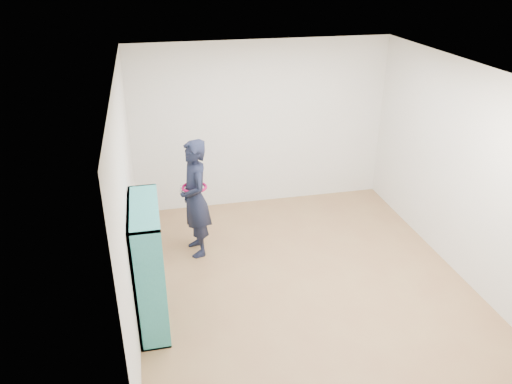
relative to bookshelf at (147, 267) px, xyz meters
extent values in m
plane|color=#8C6040|center=(1.86, 0.37, -0.68)|extent=(4.50, 4.50, 0.00)
plane|color=white|center=(1.86, 0.37, 1.92)|extent=(4.50, 4.50, 0.00)
cube|color=silver|center=(-0.14, 0.37, 0.62)|extent=(0.02, 4.50, 2.60)
cube|color=silver|center=(3.86, 0.37, 0.62)|extent=(0.02, 4.50, 2.60)
cube|color=silver|center=(1.86, 2.62, 0.62)|extent=(4.00, 0.02, 2.60)
cube|color=silver|center=(1.86, -1.88, 0.62)|extent=(4.00, 0.02, 2.60)
cube|color=teal|center=(0.02, -0.52, 0.02)|extent=(0.31, 0.02, 1.41)
cube|color=teal|center=(0.02, 0.52, 0.02)|extent=(0.31, 0.02, 1.41)
cube|color=teal|center=(0.02, 0.00, -0.67)|extent=(0.31, 1.06, 0.02)
cube|color=teal|center=(0.02, 0.00, 0.72)|extent=(0.31, 1.06, 0.02)
cube|color=teal|center=(-0.12, 0.00, 0.02)|extent=(0.02, 1.06, 1.41)
cube|color=teal|center=(0.02, -0.17, 0.02)|extent=(0.29, 0.02, 1.37)
cube|color=teal|center=(0.02, 0.17, 0.02)|extent=(0.29, 0.02, 1.37)
cube|color=teal|center=(0.02, 0.00, -0.32)|extent=(0.29, 1.01, 0.02)
cube|color=teal|center=(0.02, 0.00, 0.02)|extent=(0.29, 1.01, 0.02)
cube|color=teal|center=(0.02, 0.00, 0.37)|extent=(0.29, 1.01, 0.02)
cube|color=beige|center=(0.04, -0.34, -0.61)|extent=(0.19, 0.12, 0.07)
cube|color=black|center=(0.05, -0.39, -0.21)|extent=(0.16, 0.14, 0.20)
cube|color=maroon|center=(0.05, -0.39, 0.12)|extent=(0.16, 0.14, 0.18)
cube|color=silver|center=(0.04, -0.34, 0.41)|extent=(0.19, 0.12, 0.07)
cube|color=navy|center=(0.05, -0.05, -0.53)|extent=(0.16, 0.14, 0.23)
cube|color=brown|center=(0.05, -0.05, -0.22)|extent=(0.16, 0.14, 0.18)
cube|color=#BFB28C|center=(0.04, 0.00, 0.07)|extent=(0.19, 0.12, 0.07)
cube|color=#26594C|center=(0.05, -0.05, 0.47)|extent=(0.16, 0.14, 0.19)
cube|color=beige|center=(0.05, 0.29, -0.52)|extent=(0.16, 0.14, 0.25)
cube|color=black|center=(0.04, 0.33, -0.28)|extent=(0.19, 0.12, 0.05)
cube|color=maroon|center=(0.05, 0.29, 0.15)|extent=(0.16, 0.14, 0.23)
cube|color=silver|center=(0.05, 0.29, 0.48)|extent=(0.16, 0.14, 0.21)
imported|color=black|center=(0.66, 1.28, 0.13)|extent=(0.47, 0.64, 1.61)
torus|color=#9A0B43|center=(0.66, 1.28, 0.29)|extent=(0.38, 0.38, 0.04)
cube|color=silver|center=(0.49, 1.35, 0.23)|extent=(0.04, 0.11, 0.15)
cube|color=black|center=(0.49, 1.35, 0.23)|extent=(0.04, 0.11, 0.14)
camera|label=1|loc=(0.17, -4.61, 3.04)|focal=35.00mm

